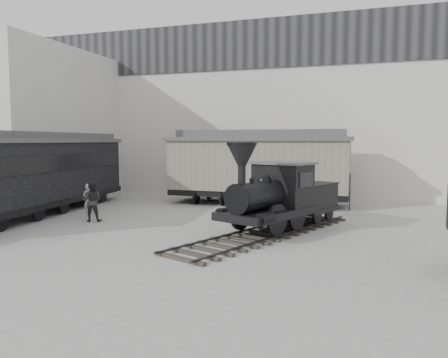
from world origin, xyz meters
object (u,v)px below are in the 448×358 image
(visitor_a, at_px, (89,201))
(visitor_b, at_px, (92,201))
(boxcar, at_px, (258,166))
(passenger_coach, at_px, (36,173))
(locomotive, at_px, (278,200))

(visitor_a, relative_size, visitor_b, 0.88)
(boxcar, relative_size, visitor_b, 5.63)
(passenger_coach, relative_size, visitor_b, 7.71)
(boxcar, height_order, visitor_b, boxcar)
(locomotive, height_order, visitor_b, locomotive)
(visitor_b, bearing_deg, boxcar, -146.46)
(boxcar, relative_size, passenger_coach, 0.73)
(locomotive, relative_size, visitor_b, 5.39)
(visitor_a, height_order, visitor_b, visitor_b)
(boxcar, bearing_deg, passenger_coach, -144.82)
(passenger_coach, distance_m, visitor_a, 3.11)
(boxcar, bearing_deg, visitor_b, -128.50)
(locomotive, height_order, passenger_coach, passenger_coach)
(locomotive, height_order, boxcar, boxcar)
(locomotive, xyz_separation_m, visitor_a, (-8.96, 0.48, -0.46))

